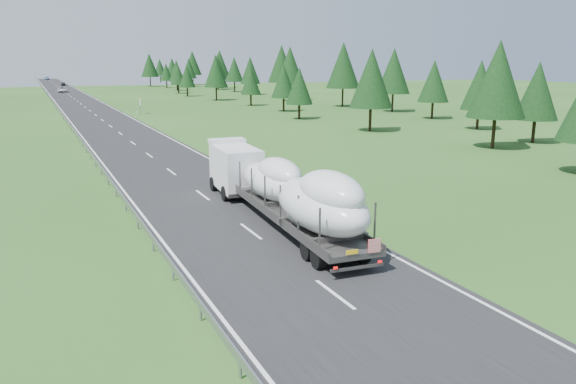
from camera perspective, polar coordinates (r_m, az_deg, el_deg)
name	(u,v)px	position (r m, az deg, el deg)	size (l,w,h in m)	color
ground	(335,295)	(22.00, 4.77, -10.35)	(400.00, 400.00, 0.00)	#274F1A
road_surface	(85,107)	(118.26, -19.95, 8.14)	(10.00, 400.00, 0.02)	black
guardrail	(55,105)	(117.83, -22.56, 8.20)	(0.10, 400.00, 0.76)	slate
marker_posts	(90,90)	(173.50, -19.47, 9.71)	(0.13, 350.08, 1.00)	silver
highway_sign	(140,103)	(99.26, -14.80, 8.71)	(0.08, 0.90, 2.60)	slate
tree_line_right	(280,70)	(124.97, -0.78, 12.27)	(26.44, 257.49, 12.65)	black
boat_truck	(284,187)	(30.27, -0.38, 0.51)	(3.52, 19.03, 3.99)	white
distant_van	(62,90)	(176.10, -21.94, 9.62)	(2.55, 5.52, 1.54)	silver
distant_car_dark	(63,84)	(223.30, -21.86, 10.15)	(1.54, 3.84, 1.31)	black
distant_car_blue	(47,78)	(295.73, -23.30, 10.56)	(1.63, 4.67, 1.54)	#172041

